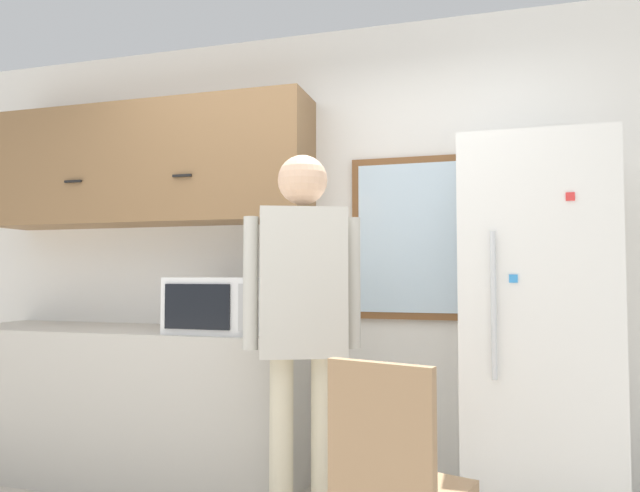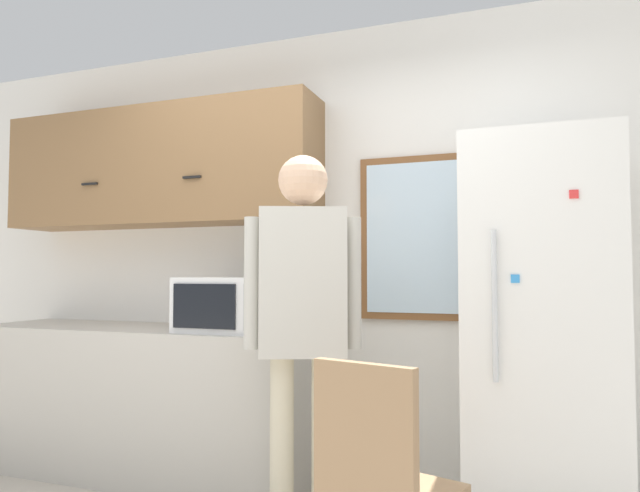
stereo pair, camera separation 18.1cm
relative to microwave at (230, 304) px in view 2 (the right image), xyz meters
The scene contains 8 objects.
back_wall 0.72m from the microwave, 40.37° to the left, with size 6.00×0.06×2.70m.
counter 0.87m from the microwave, behind, with size 2.15×0.63×0.89m.
upper_cabinets 1.08m from the microwave, 162.48° to the left, with size 2.15×0.39×0.74m.
microwave is the anchor object (origin of this frame).
person 0.71m from the microwave, 32.80° to the right, with size 0.51×0.36×1.77m.
refrigerator 1.65m from the microwave, ahead, with size 0.69×0.70×1.86m.
chair 1.57m from the microwave, 41.12° to the right, with size 0.51×0.51×0.93m.
window 1.13m from the microwave, 20.71° to the left, with size 0.64×0.05×0.94m.
Camera 2 is at (1.09, -1.54, 1.22)m, focal length 32.00 mm.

